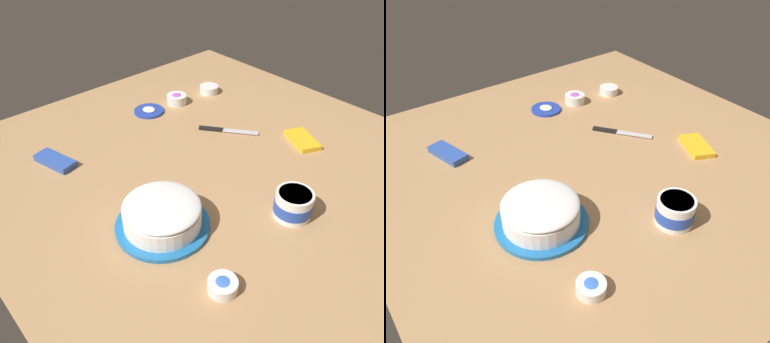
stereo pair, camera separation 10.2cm
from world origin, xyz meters
The scene contains 10 objects.
ground_plane centered at (0.00, 0.00, 0.00)m, with size 1.54×1.54×0.00m, color tan.
frosted_cake centered at (0.16, -0.33, 0.05)m, with size 0.28×0.28×0.10m.
frosting_tub centered at (0.38, -0.01, 0.04)m, with size 0.11×0.11×0.09m.
frosting_tub_lid centered at (-0.41, 0.06, 0.01)m, with size 0.13×0.13×0.02m.
spreading_knife centered at (-0.09, 0.19, 0.01)m, with size 0.20×0.16×0.01m.
sprinkle_bowl_rainbow centered at (-0.40, 0.21, 0.02)m, with size 0.09×0.09×0.04m.
sprinkle_bowl_blue centered at (0.43, -0.35, 0.02)m, with size 0.08×0.08×0.03m.
sprinkle_bowl_green centered at (-0.38, 0.38, 0.02)m, with size 0.08×0.08×0.03m.
candy_box_lower centered at (0.17, 0.36, 0.01)m, with size 0.15×0.08×0.02m, color yellow.
candy_box_upper centered at (-0.34, -0.41, 0.01)m, with size 0.16×0.06×0.02m, color #2D51B2.
Camera 2 is at (0.90, -0.74, 0.83)m, focal length 37.31 mm.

